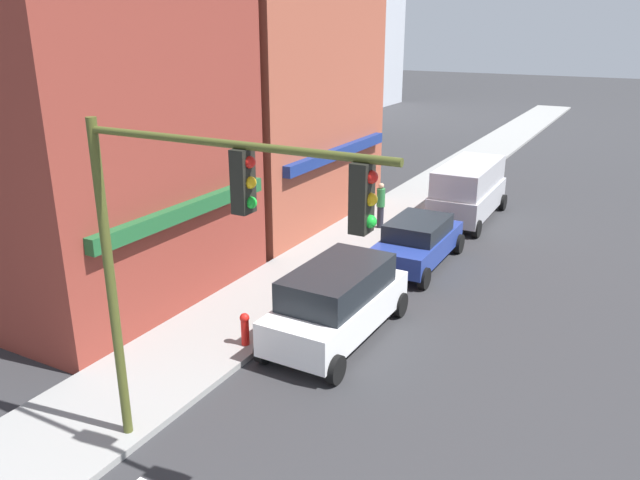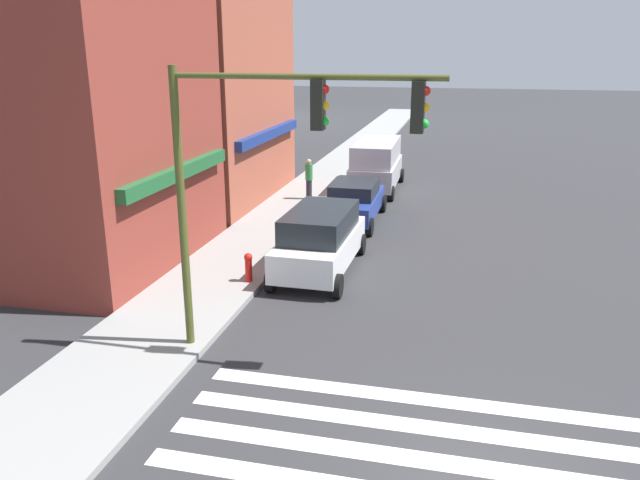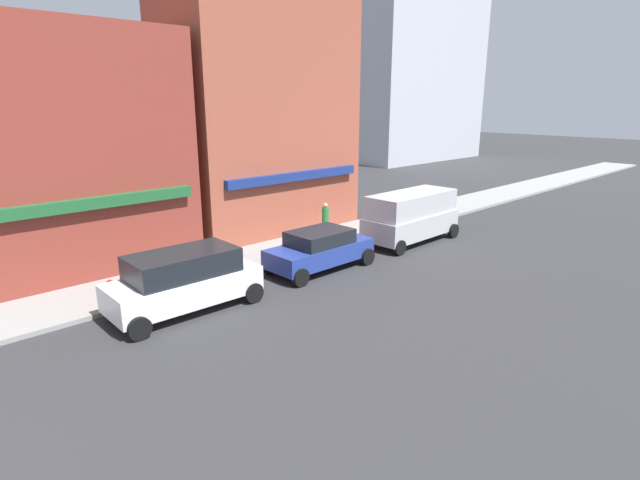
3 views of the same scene
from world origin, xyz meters
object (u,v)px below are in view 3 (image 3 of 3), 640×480
at_px(van_silver, 411,215).
at_px(fire_hydrant, 111,291).
at_px(sedan_blue, 320,249).
at_px(suv_white, 184,280).
at_px(pedestrian_green_top, 325,221).

bearing_deg(van_silver, fire_hydrant, 171.74).
bearing_deg(sedan_blue, van_silver, -0.39).
bearing_deg(suv_white, sedan_blue, 1.00).
bearing_deg(pedestrian_green_top, van_silver, -73.08).
bearing_deg(fire_hydrant, van_silver, -7.26).
bearing_deg(pedestrian_green_top, fire_hydrant, 150.10).
distance_m(sedan_blue, fire_hydrant, 7.69).
bearing_deg(suv_white, fire_hydrant, 135.45).
bearing_deg(pedestrian_green_top, suv_white, 161.94).
relative_size(van_silver, fire_hydrant, 5.98).
bearing_deg(fire_hydrant, pedestrian_green_top, 4.53).
height_order(suv_white, pedestrian_green_top, suv_white).
bearing_deg(fire_hydrant, sedan_blue, -12.77).
distance_m(suv_white, pedestrian_green_top, 8.90).
distance_m(van_silver, pedestrian_green_top, 4.02).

